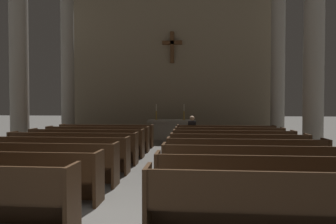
# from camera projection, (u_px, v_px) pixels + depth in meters

# --- Properties ---
(pew_left_row_3) EXTENTS (3.89, 0.50, 0.95)m
(pew_left_row_3) POSITION_uv_depth(u_px,v_px,m) (31.00, 163.00, 6.44)
(pew_left_row_3) COLOR #422B19
(pew_left_row_3) RESTS_ON ground
(pew_left_row_4) EXTENTS (3.89, 0.50, 0.95)m
(pew_left_row_4) POSITION_uv_depth(u_px,v_px,m) (55.00, 154.00, 7.56)
(pew_left_row_4) COLOR #422B19
(pew_left_row_4) RESTS_ON ground
(pew_left_row_5) EXTENTS (3.89, 0.50, 0.95)m
(pew_left_row_5) POSITION_uv_depth(u_px,v_px,m) (73.00, 148.00, 8.69)
(pew_left_row_5) COLOR #422B19
(pew_left_row_5) RESTS_ON ground
(pew_left_row_6) EXTENTS (3.89, 0.50, 0.95)m
(pew_left_row_6) POSITION_uv_depth(u_px,v_px,m) (87.00, 143.00, 9.81)
(pew_left_row_6) COLOR #422B19
(pew_left_row_6) RESTS_ON ground
(pew_left_row_7) EXTENTS (3.89, 0.50, 0.95)m
(pew_left_row_7) POSITION_uv_depth(u_px,v_px,m) (98.00, 139.00, 10.94)
(pew_left_row_7) COLOR #422B19
(pew_left_row_7) RESTS_ON ground
(pew_left_row_8) EXTENTS (3.89, 0.50, 0.95)m
(pew_left_row_8) POSITION_uv_depth(u_px,v_px,m) (107.00, 136.00, 12.07)
(pew_left_row_8) COLOR #422B19
(pew_left_row_8) RESTS_ON ground
(pew_right_row_1) EXTENTS (3.89, 0.50, 0.95)m
(pew_right_row_1) POSITION_uv_depth(u_px,v_px,m) (293.00, 205.00, 3.76)
(pew_right_row_1) COLOR #422B19
(pew_right_row_1) RESTS_ON ground
(pew_right_row_2) EXTENTS (3.89, 0.50, 0.95)m
(pew_right_row_2) POSITION_uv_depth(u_px,v_px,m) (270.00, 182.00, 4.89)
(pew_right_row_2) COLOR #422B19
(pew_right_row_2) RESTS_ON ground
(pew_right_row_3) EXTENTS (3.89, 0.50, 0.95)m
(pew_right_row_3) POSITION_uv_depth(u_px,v_px,m) (255.00, 167.00, 6.02)
(pew_right_row_3) COLOR #422B19
(pew_right_row_3) RESTS_ON ground
(pew_right_row_4) EXTENTS (3.89, 0.50, 0.95)m
(pew_right_row_4) POSITION_uv_depth(u_px,v_px,m) (246.00, 157.00, 7.14)
(pew_right_row_4) COLOR #422B19
(pew_right_row_4) RESTS_ON ground
(pew_right_row_5) EXTENTS (3.89, 0.50, 0.95)m
(pew_right_row_5) POSITION_uv_depth(u_px,v_px,m) (238.00, 150.00, 8.27)
(pew_right_row_5) COLOR #422B19
(pew_right_row_5) RESTS_ON ground
(pew_right_row_6) EXTENTS (3.89, 0.50, 0.95)m
(pew_right_row_6) POSITION_uv_depth(u_px,v_px,m) (233.00, 145.00, 9.40)
(pew_right_row_6) COLOR #422B19
(pew_right_row_6) RESTS_ON ground
(pew_right_row_7) EXTENTS (3.89, 0.50, 0.95)m
(pew_right_row_7) POSITION_uv_depth(u_px,v_px,m) (229.00, 140.00, 10.52)
(pew_right_row_7) COLOR #422B19
(pew_right_row_7) RESTS_ON ground
(pew_right_row_8) EXTENTS (3.89, 0.50, 0.95)m
(pew_right_row_8) POSITION_uv_depth(u_px,v_px,m) (225.00, 137.00, 11.65)
(pew_right_row_8) COLOR #422B19
(pew_right_row_8) RESTS_ON ground
(column_left_second) EXTENTS (0.96, 0.96, 7.61)m
(column_left_second) POSITION_uv_depth(u_px,v_px,m) (19.00, 51.00, 10.48)
(column_left_second) COLOR #ADA89E
(column_left_second) RESTS_ON ground
(column_right_second) EXTENTS (0.96, 0.96, 7.61)m
(column_right_second) POSITION_uv_depth(u_px,v_px,m) (314.00, 46.00, 9.60)
(column_right_second) COLOR #ADA89E
(column_right_second) RESTS_ON ground
(column_left_third) EXTENTS (0.96, 0.96, 7.61)m
(column_left_third) POSITION_uv_depth(u_px,v_px,m) (68.00, 66.00, 14.55)
(column_left_third) COLOR #ADA89E
(column_left_third) RESTS_ON ground
(column_right_third) EXTENTS (0.96, 0.96, 7.61)m
(column_right_third) POSITION_uv_depth(u_px,v_px,m) (278.00, 63.00, 13.67)
(column_right_third) COLOR #ADA89E
(column_right_third) RESTS_ON ground
(altar) EXTENTS (2.20, 0.90, 1.01)m
(altar) POSITION_uv_depth(u_px,v_px,m) (170.00, 129.00, 14.59)
(altar) COLOR #A8A399
(altar) RESTS_ON ground
(candlestick_left) EXTENTS (0.16, 0.16, 0.79)m
(candlestick_left) POSITION_uv_depth(u_px,v_px,m) (156.00, 114.00, 14.63)
(candlestick_left) COLOR #B79338
(candlestick_left) RESTS_ON altar
(candlestick_right) EXTENTS (0.16, 0.16, 0.79)m
(candlestick_right) POSITION_uv_depth(u_px,v_px,m) (184.00, 115.00, 14.51)
(candlestick_right) COLOR #B79338
(candlestick_right) RESTS_ON altar
(apse_with_cross) EXTENTS (11.30, 0.45, 8.92)m
(apse_with_cross) POSITION_uv_depth(u_px,v_px,m) (172.00, 56.00, 16.13)
(apse_with_cross) COLOR gray
(apse_with_cross) RESTS_ON ground
(lone_worshipper) EXTENTS (0.32, 0.43, 1.32)m
(lone_worshipper) POSITION_uv_depth(u_px,v_px,m) (192.00, 131.00, 11.80)
(lone_worshipper) COLOR #26262B
(lone_worshipper) RESTS_ON ground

